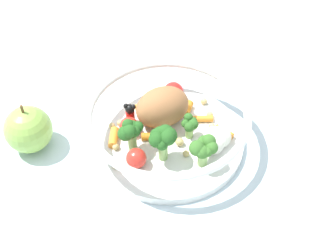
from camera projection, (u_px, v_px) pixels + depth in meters
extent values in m
plane|color=silver|center=(176.00, 134.00, 0.71)|extent=(2.40, 2.40, 0.00)
cylinder|color=white|center=(168.00, 140.00, 0.69)|extent=(0.22, 0.22, 0.01)
torus|color=white|center=(168.00, 114.00, 0.65)|extent=(0.23, 0.23, 0.01)
ellipsoid|color=#9E663D|center=(162.00, 107.00, 0.69)|extent=(0.10, 0.10, 0.06)
cylinder|color=#8EB766|center=(203.00, 158.00, 0.64)|extent=(0.01, 0.01, 0.02)
sphere|color=#386B28|center=(202.00, 152.00, 0.62)|extent=(0.02, 0.02, 0.02)
sphere|color=#386B28|center=(207.00, 152.00, 0.62)|extent=(0.01, 0.01, 0.01)
sphere|color=#386B28|center=(211.00, 148.00, 0.62)|extent=(0.02, 0.02, 0.02)
sphere|color=#386B28|center=(209.00, 142.00, 0.63)|extent=(0.02, 0.02, 0.02)
sphere|color=#386B28|center=(204.00, 142.00, 0.63)|extent=(0.02, 0.02, 0.02)
sphere|color=#386B28|center=(201.00, 144.00, 0.63)|extent=(0.02, 0.02, 0.02)
sphere|color=#386B28|center=(197.00, 148.00, 0.63)|extent=(0.01, 0.01, 0.01)
sphere|color=#386B28|center=(197.00, 148.00, 0.62)|extent=(0.02, 0.02, 0.02)
cylinder|color=#8EB766|center=(163.00, 151.00, 0.65)|extent=(0.01, 0.01, 0.03)
sphere|color=#23561E|center=(162.00, 144.00, 0.62)|extent=(0.02, 0.02, 0.02)
sphere|color=#23561E|center=(167.00, 138.00, 0.62)|extent=(0.02, 0.02, 0.02)
sphere|color=#23561E|center=(168.00, 136.00, 0.63)|extent=(0.02, 0.02, 0.02)
sphere|color=#23561E|center=(165.00, 133.00, 0.63)|extent=(0.02, 0.02, 0.02)
sphere|color=#23561E|center=(160.00, 134.00, 0.63)|extent=(0.02, 0.02, 0.02)
sphere|color=#23561E|center=(157.00, 136.00, 0.63)|extent=(0.02, 0.02, 0.02)
sphere|color=#23561E|center=(157.00, 140.00, 0.62)|extent=(0.02, 0.02, 0.02)
cylinder|color=#8EB766|center=(189.00, 132.00, 0.68)|extent=(0.01, 0.01, 0.02)
sphere|color=#2D6023|center=(189.00, 127.00, 0.66)|extent=(0.01, 0.01, 0.01)
sphere|color=#2D6023|center=(193.00, 124.00, 0.66)|extent=(0.01, 0.01, 0.01)
sphere|color=#2D6023|center=(193.00, 121.00, 0.67)|extent=(0.01, 0.01, 0.01)
sphere|color=#2D6023|center=(188.00, 117.00, 0.67)|extent=(0.01, 0.01, 0.01)
sphere|color=#2D6023|center=(185.00, 124.00, 0.67)|extent=(0.01, 0.01, 0.01)
cylinder|color=#7FAD5B|center=(132.00, 142.00, 0.66)|extent=(0.01, 0.01, 0.03)
sphere|color=#23561E|center=(130.00, 131.00, 0.63)|extent=(0.02, 0.02, 0.02)
sphere|color=#23561E|center=(135.00, 132.00, 0.64)|extent=(0.01, 0.01, 0.01)
sphere|color=#23561E|center=(138.00, 127.00, 0.65)|extent=(0.02, 0.02, 0.02)
sphere|color=#23561E|center=(133.00, 128.00, 0.65)|extent=(0.02, 0.02, 0.02)
sphere|color=#23561E|center=(128.00, 125.00, 0.64)|extent=(0.02, 0.02, 0.02)
sphere|color=#23561E|center=(125.00, 133.00, 0.64)|extent=(0.02, 0.02, 0.02)
sphere|color=silver|center=(213.00, 143.00, 0.65)|extent=(0.03, 0.03, 0.03)
sphere|color=silver|center=(218.00, 140.00, 0.66)|extent=(0.02, 0.02, 0.02)
sphere|color=silver|center=(216.00, 142.00, 0.67)|extent=(0.02, 0.02, 0.02)
sphere|color=silver|center=(220.00, 137.00, 0.67)|extent=(0.03, 0.03, 0.03)
sphere|color=silver|center=(214.00, 137.00, 0.67)|extent=(0.03, 0.03, 0.03)
sphere|color=silver|center=(213.00, 140.00, 0.67)|extent=(0.03, 0.03, 0.03)
sphere|color=silver|center=(213.00, 140.00, 0.66)|extent=(0.03, 0.03, 0.03)
cube|color=yellow|center=(131.00, 122.00, 0.70)|extent=(0.02, 0.02, 0.00)
cylinder|color=red|center=(130.00, 117.00, 0.70)|extent=(0.02, 0.02, 0.02)
sphere|color=black|center=(130.00, 110.00, 0.69)|extent=(0.01, 0.01, 0.01)
sphere|color=black|center=(125.00, 108.00, 0.68)|extent=(0.01, 0.01, 0.01)
sphere|color=black|center=(133.00, 107.00, 0.68)|extent=(0.01, 0.01, 0.01)
cylinder|color=orange|center=(224.00, 133.00, 0.68)|extent=(0.02, 0.03, 0.01)
cylinder|color=orange|center=(114.00, 138.00, 0.68)|extent=(0.03, 0.02, 0.01)
cylinder|color=orange|center=(144.00, 106.00, 0.72)|extent=(0.02, 0.03, 0.01)
cylinder|color=orange|center=(187.00, 108.00, 0.72)|extent=(0.03, 0.02, 0.01)
cylinder|color=orange|center=(203.00, 119.00, 0.70)|extent=(0.02, 0.03, 0.01)
cylinder|color=orange|center=(151.00, 137.00, 0.68)|extent=(0.02, 0.03, 0.01)
sphere|color=red|center=(129.00, 126.00, 0.68)|extent=(0.03, 0.03, 0.03)
sphere|color=red|center=(173.00, 92.00, 0.73)|extent=(0.03, 0.03, 0.03)
sphere|color=red|center=(136.00, 158.00, 0.64)|extent=(0.03, 0.03, 0.03)
sphere|color=#D1B775|center=(179.00, 107.00, 0.72)|extent=(0.01, 0.01, 0.01)
sphere|color=tan|center=(172.00, 137.00, 0.68)|extent=(0.01, 0.01, 0.01)
sphere|color=tan|center=(112.00, 126.00, 0.69)|extent=(0.01, 0.01, 0.01)
sphere|color=tan|center=(186.00, 153.00, 0.66)|extent=(0.01, 0.01, 0.01)
sphere|color=#D1B775|center=(212.00, 126.00, 0.69)|extent=(0.01, 0.01, 0.01)
sphere|color=#D1B775|center=(116.00, 164.00, 0.64)|extent=(0.01, 0.01, 0.01)
sphere|color=tan|center=(120.00, 123.00, 0.70)|extent=(0.01, 0.01, 0.01)
sphere|color=#D1B775|center=(204.00, 101.00, 0.73)|extent=(0.01, 0.01, 0.01)
sphere|color=tan|center=(116.00, 147.00, 0.67)|extent=(0.01, 0.01, 0.01)
sphere|color=tan|center=(180.00, 142.00, 0.67)|extent=(0.01, 0.01, 0.01)
sphere|color=tan|center=(210.00, 115.00, 0.71)|extent=(0.01, 0.01, 0.01)
sphere|color=#8CB74C|center=(28.00, 129.00, 0.67)|extent=(0.07, 0.07, 0.07)
cylinder|color=brown|center=(22.00, 109.00, 0.64)|extent=(0.00, 0.00, 0.01)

